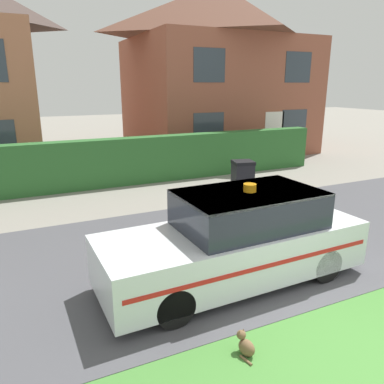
% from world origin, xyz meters
% --- Properties ---
extents(ground_plane, '(80.00, 80.00, 0.00)m').
position_xyz_m(ground_plane, '(0.00, 0.00, 0.00)').
color(ground_plane, gray).
extents(road_strip, '(28.00, 5.32, 0.01)m').
position_xyz_m(road_strip, '(0.00, 3.69, 0.01)').
color(road_strip, '#4C4C51').
rests_on(road_strip, ground).
extents(lawn_verge, '(28.00, 1.71, 0.01)m').
position_xyz_m(lawn_verge, '(0.00, 0.17, 0.00)').
color(lawn_verge, '#478438').
rests_on(lawn_verge, ground).
extents(garden_hedge, '(15.25, 0.56, 1.57)m').
position_xyz_m(garden_hedge, '(-0.60, 9.47, 0.78)').
color(garden_hedge, '#2D662D').
rests_on(garden_hedge, ground).
extents(police_car, '(4.58, 1.73, 1.69)m').
position_xyz_m(police_car, '(-0.53, 2.31, 0.75)').
color(police_car, black).
rests_on(police_car, road_strip).
extents(cat, '(0.21, 0.36, 0.31)m').
position_xyz_m(cat, '(-1.40, 0.67, 0.12)').
color(cat, brown).
rests_on(cat, ground).
extents(house_right, '(8.47, 7.13, 7.83)m').
position_xyz_m(house_right, '(5.75, 14.53, 4.00)').
color(house_right, '#93513D').
rests_on(house_right, ground).
extents(wheelie_bin, '(0.73, 0.71, 1.02)m').
position_xyz_m(wheelie_bin, '(2.51, 6.89, 0.51)').
color(wheelie_bin, black).
rests_on(wheelie_bin, ground).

